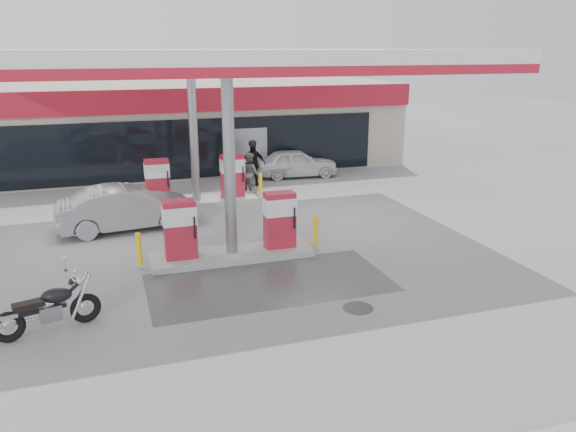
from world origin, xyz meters
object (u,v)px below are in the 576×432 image
Objects in this scene: parked_car_left at (1,168)px; parked_car_right at (329,155)px; pump_island_far at (196,185)px; attendant at (250,173)px; pump_island_near at (231,234)px; sedan_white at (296,163)px; parked_motorcycle at (49,309)px; hatchback_silver at (126,208)px; biker_walking at (253,164)px.

parked_car_right is at bearing -118.10° from parked_car_left.
pump_island_far is 1.39× the size of parked_car_right.
pump_island_near is at bearing 140.23° from attendant.
parked_car_left is (-12.51, 2.80, 0.05)m from sedan_white.
attendant is at bearing 23.24° from pump_island_far.
parked_motorcycle is 0.57× the size of parked_car_right.
hatchback_silver is (-7.71, -5.60, 0.08)m from sedan_white.
biker_walking is (10.22, -3.80, 0.24)m from parked_car_left.
parked_car_right is (5.11, 4.10, -0.31)m from attendant.
hatchback_silver is 7.11m from biker_walking.
parked_motorcycle is at bearing -146.48° from pump_island_near.
parked_car_left is 1.28× the size of parked_car_right.
parked_motorcycle reaches higher than parked_car_right.
attendant is at bearing -106.44° from biker_walking.
pump_island_near is 13.37m from parked_car_right.
sedan_white is at bearing -72.63° from attendant.
pump_island_far is 9.56m from parked_car_left.
biker_walking is at bearing -41.98° from attendant.
pump_island_near is 1.38× the size of sedan_white.
attendant is 0.89× the size of biker_walking.
hatchback_silver reaches higher than parked_motorcycle.
pump_island_far is 10.05m from parked_motorcycle.
parked_motorcycle is at bearing 157.60° from hatchback_silver.
parked_car_left is (-2.94, 14.98, 0.19)m from parked_motorcycle.
parked_car_left is at bearing 41.52° from attendant.
parked_motorcycle is 0.57× the size of sedan_white.
attendant is at bearing 39.36° from parked_motorcycle.
parked_car_left is at bearing 83.20° from sedan_white.
parked_car_right is at bearing -45.41° from sedan_white.
hatchback_silver is at bearing 126.25° from pump_island_near.
parked_car_left reaches higher than parked_motorcycle.
attendant is (2.33, 7.00, 0.11)m from pump_island_near.
sedan_white is 9.53m from hatchback_silver.
parked_car_left reaches higher than parked_car_right.
parked_car_right is at bearing -72.61° from attendant.
parked_car_left is at bearing 163.77° from biker_walking.
pump_island_far is 3.12× the size of attendant.
pump_island_near is at bearing -104.56° from biker_walking.
biker_walking is (7.28, 11.18, 0.43)m from parked_motorcycle.
sedan_white is 0.79× the size of parked_car_left.
parked_car_left is 10.91m from biker_walking.
biker_walking reaches higher than hatchback_silver.
parked_motorcycle is (-4.50, -8.98, -0.22)m from pump_island_far.
hatchback_silver is 2.35× the size of biker_walking.
parked_car_left is (-4.80, 8.40, -0.03)m from hatchback_silver.
sedan_white is 0.86× the size of hatchback_silver.
pump_island_far is 2.42× the size of parked_motorcycle.
parked_motorcycle is 13.35m from biker_walking.
parked_car_left is at bearing 141.11° from pump_island_far.
pump_island_far is at bearing -137.48° from biker_walking.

